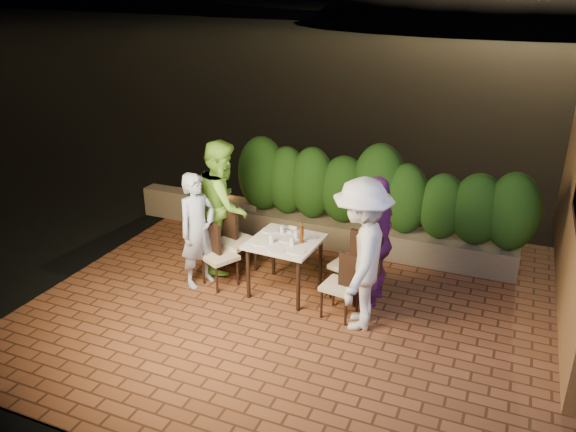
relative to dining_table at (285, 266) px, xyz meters
The scene contains 28 objects.
ground 0.92m from the dining_table, 49.04° to the right, with size 400.00×400.00×0.00m, color black.
terrace_floor 0.72m from the dining_table, 13.33° to the right, with size 7.00×6.00×0.15m, color brown.
planter 1.84m from the dining_table, 65.93° to the left, with size 4.20×0.55×0.40m, color brown.
hedge 1.92m from the dining_table, 65.93° to the left, with size 4.00×0.70×1.10m, color #1A3E11, non-canonical shape.
parapet 2.81m from the dining_table, 143.45° to the left, with size 2.20×0.30×0.50m, color brown.
hill 59.59m from the dining_table, 87.54° to the left, with size 52.00×40.00×22.00m, color black.
dining_table is the anchor object (origin of this frame).
plate_nw 0.50m from the dining_table, 142.66° to the right, with size 0.22×0.22×0.01m, color white.
plate_sw 0.53m from the dining_table, 144.87° to the left, with size 0.23×0.23×0.01m, color white.
plate_ne 0.52m from the dining_table, 42.69° to the right, with size 0.23×0.23×0.01m, color white.
plate_se 0.50m from the dining_table, 40.09° to the left, with size 0.22×0.22×0.01m, color white.
plate_centre 0.38m from the dining_table, 38.15° to the left, with size 0.20×0.20×0.01m, color white.
plate_front 0.50m from the dining_table, 86.39° to the right, with size 0.21×0.21×0.01m, color white.
glass_nw 0.47m from the dining_table, 136.62° to the right, with size 0.06×0.06×0.11m, color silver.
glass_sw 0.49m from the dining_table, 122.67° to the left, with size 0.06×0.06×0.11m, color silver.
glass_ne 0.46m from the dining_table, 35.53° to the right, with size 0.06×0.06×0.11m, color silver.
glass_se 0.46m from the dining_table, 43.06° to the left, with size 0.07×0.07×0.11m, color silver.
beer_bottle 0.56m from the dining_table, ahead, with size 0.05×0.05×0.28m, color #532B0D, non-canonical shape.
bowl 0.50m from the dining_table, 99.43° to the left, with size 0.17×0.17×0.04m, color white.
chair_left_front 0.90m from the dining_table, 169.19° to the right, with size 0.41×0.41×0.88m, color black, non-canonical shape.
chair_left_back 0.90m from the dining_table, 163.22° to the left, with size 0.46×0.46×0.99m, color black, non-canonical shape.
chair_right_front 0.90m from the dining_table, 18.61° to the right, with size 0.40×0.40×0.86m, color black, non-canonical shape.
chair_right_back 0.87m from the dining_table, 13.80° to the left, with size 0.45×0.45×0.97m, color black, non-canonical shape.
diner_blue 1.25m from the dining_table, 168.40° to the right, with size 0.58×0.38×1.58m, color #ADBFDF.
diner_green 1.29m from the dining_table, 161.39° to the left, with size 0.91×0.71×1.87m, color #8ADB44.
diner_white 1.29m from the dining_table, 18.77° to the right, with size 1.19×0.68×1.84m, color silver.
diner_purple 1.25m from the dining_table, 12.32° to the left, with size 0.99×0.41×1.69m, color #74287A.
parapet_lamp 2.48m from the dining_table, 137.57° to the left, with size 0.10×0.10×0.14m, color orange.
Camera 1 is at (2.03, -5.41, 3.79)m, focal length 35.00 mm.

